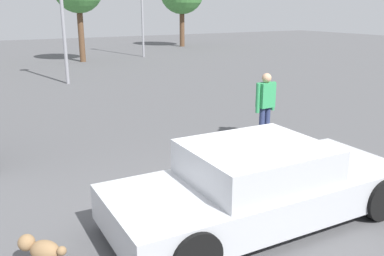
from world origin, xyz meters
TOP-DOWN VIEW (x-y plane):
  - ground_plane at (0.00, 0.00)m, footprint 80.00×80.00m
  - sedan_foreground at (0.35, -0.20)m, footprint 4.55×1.99m
  - dog at (-2.66, 0.13)m, footprint 0.50×0.50m
  - pedestrian at (2.88, 2.76)m, footprint 0.57×0.27m

SIDE VIEW (x-z plane):
  - ground_plane at x=0.00m, z-range 0.00..0.00m
  - dog at x=-2.66m, z-range 0.04..0.44m
  - sedan_foreground at x=0.35m, z-range -0.04..1.12m
  - pedestrian at x=2.88m, z-range 0.15..1.74m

